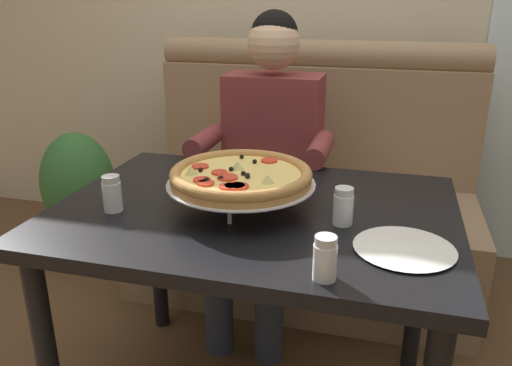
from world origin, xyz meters
TOP-DOWN VIEW (x-y plane):
  - booth_bench at (0.00, 0.89)m, footprint 1.54×0.78m
  - dining_table at (0.00, 0.00)m, footprint 1.16×0.84m
  - diner_main at (-0.12, 0.62)m, footprint 0.54×0.64m
  - pizza at (-0.04, -0.02)m, footprint 0.43×0.43m
  - shaker_pepper_flakes at (0.25, -0.35)m, footprint 0.05×0.05m
  - shaker_oregano at (0.26, -0.05)m, footprint 0.05×0.05m
  - shaker_parmesan at (-0.39, -0.13)m, footprint 0.05×0.05m
  - plate_near_left at (0.42, -0.17)m, footprint 0.25×0.25m
  - potted_plant at (-1.13, 0.75)m, footprint 0.36×0.36m

SIDE VIEW (x-z plane):
  - potted_plant at x=-1.13m, z-range 0.04..0.74m
  - booth_bench at x=0.00m, z-range -0.17..0.96m
  - dining_table at x=0.00m, z-range 0.27..1.01m
  - diner_main at x=-0.12m, z-range 0.07..1.35m
  - plate_near_left at x=0.42m, z-range 0.74..0.76m
  - shaker_pepper_flakes at x=0.25m, z-range 0.73..0.83m
  - shaker_parmesan at x=-0.39m, z-range 0.73..0.84m
  - shaker_oregano at x=0.26m, z-range 0.73..0.84m
  - pizza at x=-0.04m, z-range 0.77..0.90m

